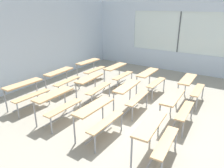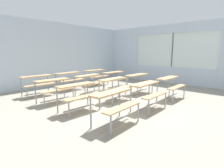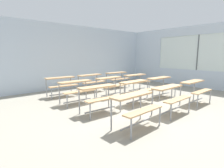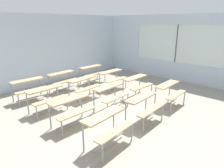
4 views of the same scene
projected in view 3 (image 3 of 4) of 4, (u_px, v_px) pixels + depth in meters
The scene contains 15 objects.
ground at pixel (136, 110), 5.18m from camera, with size 10.00×9.00×0.05m, color gray.
wall_back at pixel (65, 57), 8.29m from camera, with size 10.00×0.12×3.00m, color silver.
wall_right at pixel (211, 58), 8.06m from camera, with size 0.12×9.00×3.00m.
desk_bench_r0c0 at pixel (136, 103), 3.79m from camera, with size 1.12×0.64×0.74m.
desk_bench_r0c1 at pixel (171, 93), 4.73m from camera, with size 1.11×0.62×0.74m.
desk_bench_r0c2 at pixel (196, 87), 5.72m from camera, with size 1.11×0.60×0.74m.
desk_bench_r1c0 at pixel (100, 93), 4.79m from camera, with size 1.12×0.63×0.74m.
desk_bench_r1c1 at pixel (136, 87), 5.71m from camera, with size 1.12×0.63×0.74m.
desk_bench_r1c2 at pixel (161, 82), 6.64m from camera, with size 1.12×0.62×0.74m.
desk_bench_r2c0 at pixel (77, 87), 5.72m from camera, with size 1.11×0.60×0.74m.
desk_bench_r2c1 at pixel (111, 82), 6.68m from camera, with size 1.13×0.64×0.74m.
desk_bench_r2c2 at pixel (137, 79), 7.63m from camera, with size 1.11×0.62×0.74m.
desk_bench_r3c0 at pixel (61, 82), 6.71m from camera, with size 1.13×0.65×0.74m.
desk_bench_r3c1 at pixel (91, 79), 7.61m from camera, with size 1.12×0.63×0.74m.
desk_bench_r3c2 at pixel (118, 76), 8.59m from camera, with size 1.13×0.64×0.74m.
Camera 3 is at (-3.80, -3.30, 1.60)m, focal length 28.00 mm.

